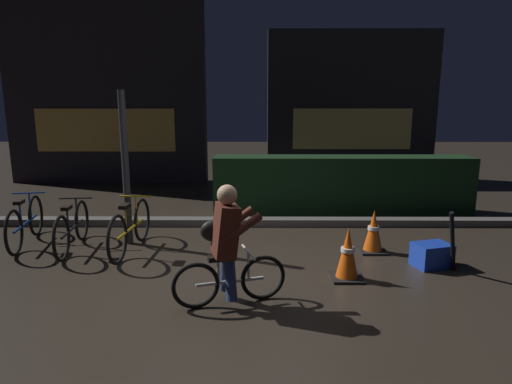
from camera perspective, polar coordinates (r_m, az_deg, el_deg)
The scene contains 14 objects.
ground_plane at distance 5.20m, azimuth -2.29°, elevation -11.09°, with size 40.00×40.00×0.00m, color #2D261E.
sidewalk_curb at distance 7.26m, azimuth -1.50°, elevation -4.02°, with size 12.00×0.24×0.12m, color #56544F.
hedge_row at distance 8.18m, azimuth 11.40°, elevation 0.95°, with size 4.80×0.70×1.08m, color black.
storefront_left at distance 11.98m, azimuth -19.49°, elevation 12.90°, with size 5.14×0.54×4.91m.
storefront_right at distance 12.26m, azimuth 12.64°, elevation 11.14°, with size 4.63×0.54×4.02m.
street_post at distance 6.36m, azimuth -17.14°, elevation 2.94°, with size 0.10×0.10×2.22m, color #2D2D33.
parked_bike_leftmost at distance 7.04m, azimuth -28.59°, elevation -3.63°, with size 0.46×1.57×0.73m.
parked_bike_left_mid at distance 6.50m, azimuth -23.48°, elevation -4.42°, with size 0.46×1.52×0.70m.
parked_bike_center_left at distance 6.15m, azimuth -16.51°, elevation -4.65°, with size 0.46×1.62×0.74m.
traffic_cone_near at distance 5.10m, azimuth 12.22°, elevation -8.18°, with size 0.36×0.36×0.63m.
traffic_cone_far at distance 6.12m, azimuth 15.52°, elevation -5.18°, with size 0.36×0.36×0.60m.
blue_crate at distance 5.84m, azimuth 22.57°, elevation -7.84°, with size 0.44×0.32×0.30m, color #193DB7.
cyclist at distance 4.29m, azimuth -3.98°, elevation -7.09°, with size 1.15×0.50×1.25m.
closed_umbrella at distance 5.60m, azimuth 24.92°, elevation -6.13°, with size 0.05×0.05×0.85m, color black.
Camera 1 is at (0.24, -4.80, 1.98)m, focal length 29.74 mm.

